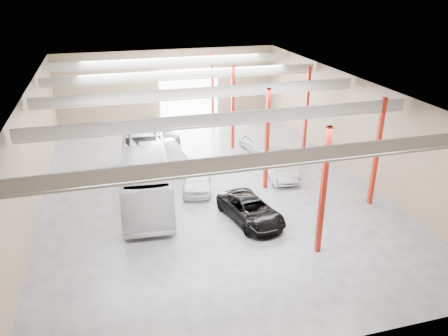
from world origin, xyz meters
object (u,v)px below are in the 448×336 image
black_sedan (251,210)px  car_row_b (168,152)px  coach_bus (146,171)px  car_row_c (159,132)px  car_row_a (197,177)px  car_right_far (255,143)px  car_right_near (279,164)px

black_sedan → car_row_b: bearing=95.7°
coach_bus → car_row_c: coach_bus is taller
coach_bus → car_row_b: 5.80m
black_sedan → car_row_c: (-3.38, 15.70, 0.05)m
black_sedan → car_row_b: (-3.38, 10.50, 0.07)m
car_row_a → car_right_far: 8.51m
car_row_a → car_right_near: 6.29m
black_sedan → car_row_b: size_ratio=1.08×
car_row_b → coach_bus: bearing=-125.4°
car_row_c → car_row_b: bearing=-108.5°
black_sedan → car_right_far: black_sedan is taller
car_row_b → car_row_c: (0.00, 5.20, -0.02)m
car_right_near → car_row_b: bearing=154.2°
black_sedan → car_right_near: size_ratio=0.99×
coach_bus → black_sedan: bearing=-38.5°
coach_bus → car_right_near: bearing=7.7°
car_row_b → car_right_near: car_right_near is taller
car_row_b → car_right_near: size_ratio=0.92×
coach_bus → car_row_a: (3.46, -0.02, -0.91)m
car_row_a → car_right_far: (6.26, 5.76, -0.11)m
car_row_a → car_row_c: bearing=109.9°
black_sedan → car_right_far: size_ratio=1.28×
car_right_near → car_right_far: bearing=96.4°
car_right_near → car_right_far: size_ratio=1.30×
black_sedan → car_row_c: size_ratio=0.98×
black_sedan → coach_bus: bearing=124.9°
car_row_a → car_row_c: size_ratio=0.89×
car_right_near → car_right_far: 5.20m
car_row_a → car_right_near: bearing=18.3°
car_row_a → car_row_b: car_row_a is taller
black_sedan → car_row_a: size_ratio=1.10×
black_sedan → car_right_near: bearing=42.3°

